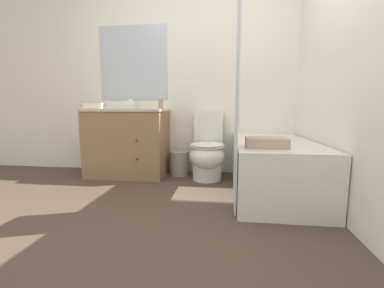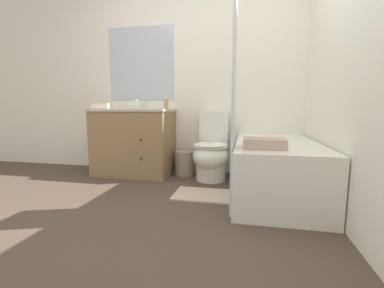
{
  "view_description": "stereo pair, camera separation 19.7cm",
  "coord_description": "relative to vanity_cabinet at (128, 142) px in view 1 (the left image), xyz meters",
  "views": [
    {
      "loc": [
        0.4,
        -1.64,
        0.83
      ],
      "look_at": [
        0.09,
        0.74,
        0.49
      ],
      "focal_mm": 24.0,
      "sensor_mm": 36.0,
      "label": 1
    },
    {
      "loc": [
        0.6,
        -1.6,
        0.83
      ],
      "look_at": [
        0.09,
        0.74,
        0.49
      ],
      "focal_mm": 24.0,
      "sensor_mm": 36.0,
      "label": 2
    }
  ],
  "objects": [
    {
      "name": "hand_towel_folded",
      "position": [
        -0.33,
        -0.14,
        0.43
      ],
      "size": [
        0.22,
        0.16,
        0.07
      ],
      "color": "beige",
      "rests_on": "vanity_cabinet"
    },
    {
      "name": "soap_dispenser",
      "position": [
        0.4,
        0.06,
        0.46
      ],
      "size": [
        0.05,
        0.05,
        0.15
      ],
      "color": "tan",
      "rests_on": "vanity_cabinet"
    },
    {
      "name": "bath_towel_folded",
      "position": [
        1.52,
        -0.89,
        0.13
      ],
      "size": [
        0.32,
        0.24,
        0.08
      ],
      "color": "tan",
      "rests_on": "bathtub"
    },
    {
      "name": "wall_back",
      "position": [
        0.77,
        0.31,
        0.83
      ],
      "size": [
        8.0,
        0.06,
        2.5
      ],
      "color": "white",
      "rests_on": "ground_plane"
    },
    {
      "name": "toilet",
      "position": [
        0.98,
        -0.07,
        -0.1
      ],
      "size": [
        0.4,
        0.64,
        0.77
      ],
      "color": "silver",
      "rests_on": "ground_plane"
    },
    {
      "name": "ground_plane",
      "position": [
        0.78,
        -1.37,
        -0.42
      ],
      "size": [
        14.0,
        14.0,
        0.0
      ],
      "primitive_type": "plane",
      "color": "#47382D"
    },
    {
      "name": "sink_faucet",
      "position": [
        -0.0,
        0.2,
        0.43
      ],
      "size": [
        0.14,
        0.12,
        0.12
      ],
      "color": "silver",
      "rests_on": "vanity_cabinet"
    },
    {
      "name": "shower_curtain",
      "position": [
        1.27,
        -0.92,
        0.6
      ],
      "size": [
        0.02,
        0.36,
        2.04
      ],
      "color": "silver",
      "rests_on": "ground_plane"
    },
    {
      "name": "bath_mat",
      "position": [
        1.0,
        -0.64,
        -0.41
      ],
      "size": [
        0.57,
        0.39,
        0.02
      ],
      "color": "tan",
      "rests_on": "ground_plane"
    },
    {
      "name": "wall_right",
      "position": [
        2.06,
        -0.54,
        0.83
      ],
      "size": [
        0.05,
        2.65,
        2.5
      ],
      "color": "white",
      "rests_on": "ground_plane"
    },
    {
      "name": "tissue_box",
      "position": [
        0.05,
        -0.01,
        0.45
      ],
      "size": [
        0.14,
        0.12,
        0.11
      ],
      "color": "silver",
      "rests_on": "vanity_cabinet"
    },
    {
      "name": "bathtub",
      "position": [
        1.66,
        -0.45,
        -0.16
      ],
      "size": [
        0.75,
        1.47,
        0.51
      ],
      "color": "silver",
      "rests_on": "ground_plane"
    },
    {
      "name": "vanity_cabinet",
      "position": [
        0.0,
        0.0,
        0.0
      ],
      "size": [
        0.96,
        0.6,
        0.82
      ],
      "color": "olive",
      "rests_on": "ground_plane"
    },
    {
      "name": "wastebasket",
      "position": [
        0.63,
        0.09,
        -0.27
      ],
      "size": [
        0.24,
        0.24,
        0.3
      ],
      "color": "gray",
      "rests_on": "ground_plane"
    }
  ]
}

